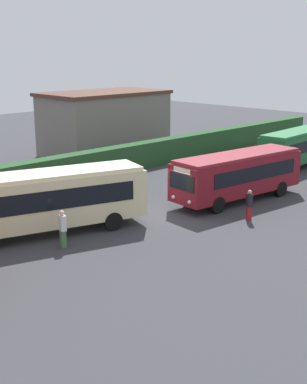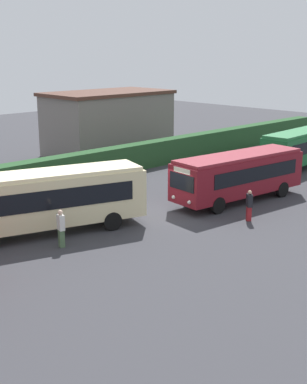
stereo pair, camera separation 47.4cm
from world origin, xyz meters
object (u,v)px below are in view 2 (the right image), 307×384
(bus_green, at_px, (304,146))
(person_left, at_px, (61,228))
(bus_cream, at_px, (45,198))
(bus_maroon, at_px, (239,174))
(person_center, at_px, (17,206))
(person_right, at_px, (59,199))
(person_far, at_px, (249,205))

(bus_green, relative_size, person_left, 5.30)
(bus_cream, height_order, bus_green, bus_cream)
(bus_cream, height_order, bus_maroon, bus_cream)
(bus_maroon, height_order, bus_green, bus_green)
(person_center, relative_size, person_right, 0.92)
(bus_cream, bearing_deg, bus_maroon, -177.50)
(person_right, xyz_separation_m, person_far, (6.95, -8.23, -0.01))
(bus_green, height_order, person_far, bus_green)
(bus_cream, xyz_separation_m, bus_maroon, (11.92, -3.24, -0.13))
(bus_green, bearing_deg, person_center, 167.98)
(bus_maroon, bearing_deg, person_far, 52.03)
(bus_green, bearing_deg, bus_cream, 174.65)
(person_far, bearing_deg, person_center, -6.75)
(bus_cream, bearing_deg, person_far, 164.02)
(bus_maroon, bearing_deg, person_center, -20.44)
(bus_maroon, height_order, person_far, bus_maroon)
(bus_green, distance_m, person_center, 24.08)
(bus_green, xyz_separation_m, person_left, (-24.26, -1.32, -0.75))
(bus_cream, bearing_deg, person_right, -118.11)
(bus_maroon, xyz_separation_m, person_center, (-12.04, 6.04, -0.88))
(bus_cream, distance_m, person_far, 11.03)
(bus_cream, relative_size, person_center, 6.45)
(bus_maroon, distance_m, bus_green, 11.96)
(bus_maroon, xyz_separation_m, bus_green, (11.73, 2.35, 0.01))
(person_center, relative_size, person_far, 0.93)
(person_left, distance_m, person_right, 5.18)
(person_right, distance_m, person_far, 10.77)
(bus_cream, distance_m, bus_green, 23.67)
(bus_cream, height_order, person_left, bus_cream)
(bus_green, xyz_separation_m, person_far, (-14.50, -5.20, -0.82))
(person_left, bearing_deg, bus_green, -163.02)
(bus_maroon, distance_m, person_left, 12.60)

